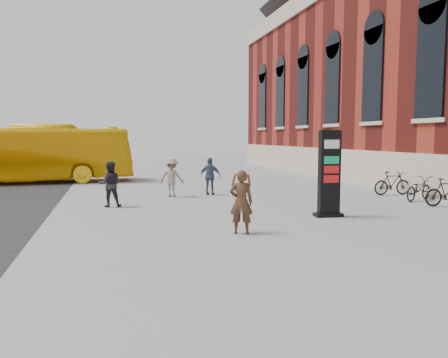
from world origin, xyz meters
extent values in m
plane|color=#9E9EA3|center=(0.00, 0.00, 0.00)|extent=(100.00, 100.00, 0.00)
cube|color=beige|center=(9.44, 6.00, 0.90)|extent=(0.18, 44.00, 1.80)
cube|color=black|center=(3.52, 1.08, 1.35)|extent=(0.67, 0.32, 2.70)
cube|color=black|center=(3.52, 1.08, 0.05)|extent=(0.89, 0.50, 0.11)
cube|color=white|center=(3.52, 1.08, 2.27)|extent=(0.51, 0.34, 0.27)
cube|color=#0A7F4A|center=(3.52, 1.08, 1.78)|extent=(0.51, 0.34, 0.24)
cube|color=#A11111|center=(3.52, 1.08, 1.49)|extent=(0.51, 0.34, 0.24)
cube|color=#A11111|center=(3.52, 1.08, 1.20)|extent=(0.51, 0.34, 0.24)
imported|color=#3F261A|center=(0.17, -0.55, 0.83)|extent=(0.70, 0.56, 1.66)
cylinder|color=white|center=(0.17, -0.55, 1.58)|extent=(0.23, 0.23, 0.06)
cone|color=white|center=(0.43, -0.38, 1.13)|extent=(0.27, 0.24, 0.40)
cylinder|color=#983C19|center=(0.43, -0.38, 1.37)|extent=(0.16, 0.12, 0.34)
cone|color=white|center=(0.05, -0.26, 1.13)|extent=(0.24, 0.28, 0.40)
cylinder|color=#983C19|center=(0.05, -0.26, 1.37)|extent=(0.12, 0.16, 0.34)
imported|color=yellow|center=(-7.53, 14.37, 1.58)|extent=(11.38, 2.82, 3.16)
imported|color=black|center=(-3.10, 4.80, 0.81)|extent=(0.82, 0.65, 1.62)
imported|color=gray|center=(-0.61, 6.81, 0.81)|extent=(1.21, 1.02, 1.62)
imported|color=#3D5169|center=(1.07, 6.99, 0.80)|extent=(1.02, 0.71, 1.61)
imported|color=black|center=(8.60, 1.82, 0.51)|extent=(1.74, 0.70, 1.02)
imported|color=black|center=(8.60, 3.32, 0.47)|extent=(1.88, 1.31, 0.94)
imported|color=black|center=(8.60, 4.97, 0.51)|extent=(1.71, 0.56, 1.01)
camera|label=1|loc=(-3.06, -11.16, 2.49)|focal=35.00mm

